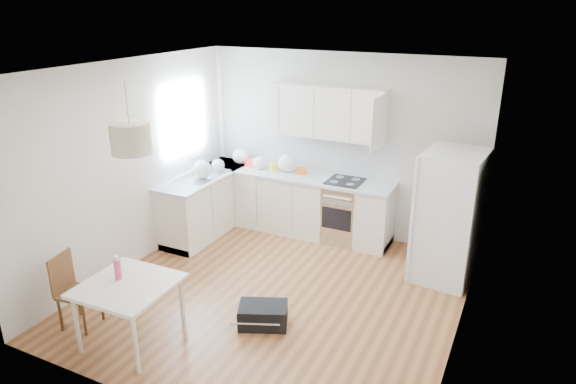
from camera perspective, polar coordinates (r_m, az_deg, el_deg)
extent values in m
plane|color=brown|center=(6.38, -1.36, -11.26)|extent=(4.20, 4.20, 0.00)
plane|color=white|center=(5.47, -1.60, 13.60)|extent=(4.20, 4.20, 0.00)
plane|color=beige|center=(7.62, 5.83, 5.11)|extent=(4.20, 0.00, 4.20)
plane|color=beige|center=(6.96, -17.05, 2.81)|extent=(0.00, 4.20, 4.20)
plane|color=beige|center=(5.23, 19.47, -3.29)|extent=(0.00, 4.20, 4.20)
cube|color=#BFE0F9|center=(7.70, -11.52, 8.02)|extent=(0.02, 1.00, 1.00)
cube|color=white|center=(7.86, 0.73, -1.29)|extent=(3.00, 0.60, 0.88)
cube|color=white|center=(7.95, -8.99, -1.31)|extent=(0.60, 1.80, 0.88)
cube|color=silver|center=(7.71, 0.74, 1.89)|extent=(3.02, 0.64, 0.04)
cube|color=silver|center=(7.79, -9.18, 1.83)|extent=(0.64, 1.82, 0.04)
cube|color=white|center=(7.87, 1.67, 4.64)|extent=(3.00, 0.01, 0.58)
cube|color=white|center=(7.87, -11.07, 4.26)|extent=(0.01, 1.80, 0.58)
cube|color=white|center=(7.41, 4.43, 8.88)|extent=(1.70, 0.32, 0.75)
cube|color=beige|center=(5.47, -17.39, -9.89)|extent=(0.90, 0.90, 0.04)
cylinder|color=white|center=(5.67, -22.41, -13.55)|extent=(0.05, 0.05, 0.65)
cylinder|color=white|center=(5.21, -16.57, -15.98)|extent=(0.05, 0.05, 0.65)
cylinder|color=white|center=(6.10, -17.38, -10.34)|extent=(0.05, 0.05, 0.65)
cylinder|color=white|center=(5.68, -11.65, -12.22)|extent=(0.05, 0.05, 0.65)
cylinder|color=#D43B66|center=(5.52, -18.41, -7.96)|extent=(0.09, 0.09, 0.26)
cube|color=black|center=(5.79, -2.79, -13.49)|extent=(0.62, 0.52, 0.24)
cylinder|color=beige|center=(4.90, -17.09, 5.72)|extent=(0.43, 0.43, 0.28)
ellipsoid|color=white|center=(8.19, -5.30, 3.97)|extent=(0.27, 0.23, 0.24)
ellipsoid|color=white|center=(7.91, -3.16, 3.26)|extent=(0.22, 0.19, 0.20)
ellipsoid|color=white|center=(7.76, -0.07, 3.21)|extent=(0.29, 0.25, 0.26)
ellipsoid|color=white|center=(7.90, -7.77, 3.02)|extent=(0.20, 0.17, 0.18)
ellipsoid|color=white|center=(7.58, -9.52, 2.49)|extent=(0.30, 0.25, 0.27)
cube|color=#CB5412|center=(7.68, 1.53, 2.35)|extent=(0.16, 0.12, 0.10)
cube|color=yellow|center=(7.86, -1.66, 2.79)|extent=(0.17, 0.17, 0.10)
cube|color=red|center=(8.06, -4.11, 3.26)|extent=(0.18, 0.12, 0.12)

